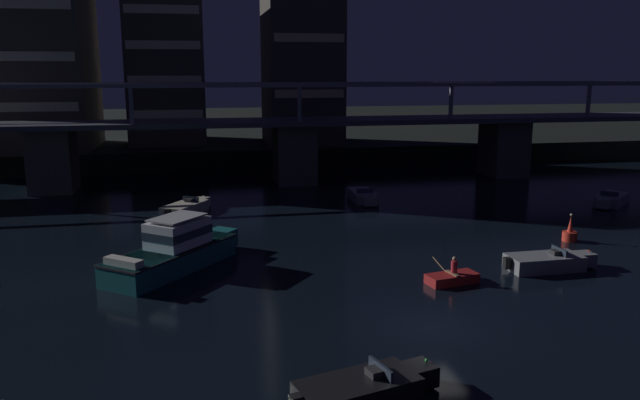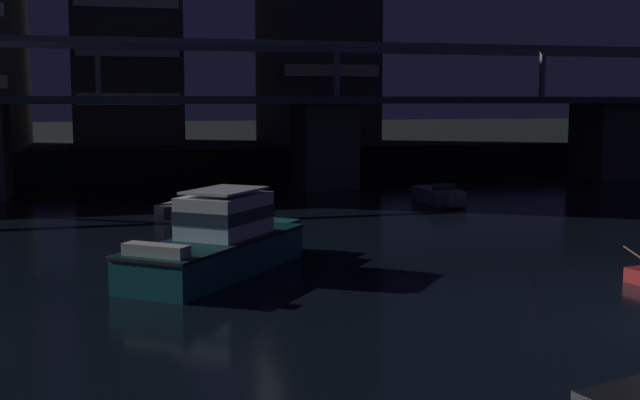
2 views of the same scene
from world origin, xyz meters
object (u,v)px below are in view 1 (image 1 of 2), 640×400
river_bridge (294,140)px  speedboat_near_right (363,196)px  speedboat_mid_left (364,390)px  speedboat_far_center (186,208)px  tower_west_low (28,33)px  dinghy_with_paddler (452,278)px  tower_central (301,12)px  speedboat_far_left (611,199)px  tower_west_tall (166,62)px  speedboat_mid_center (548,262)px  cabin_cruiser_near_left (175,249)px  channel_buoy (570,234)px

river_bridge → speedboat_near_right: (4.08, -9.61, -3.67)m
speedboat_mid_left → speedboat_far_center: size_ratio=1.08×
tower_west_low → speedboat_far_center: (15.73, -25.67, -13.94)m
dinghy_with_paddler → tower_central: bearing=89.9°
river_bridge → dinghy_with_paddler: (3.05, -29.90, -3.81)m
speedboat_far_left → tower_west_tall: bearing=136.9°
speedboat_mid_left → speedboat_far_left: bearing=42.6°
speedboat_near_right → speedboat_far_left: 19.63m
speedboat_mid_center → speedboat_far_center: size_ratio=1.08×
cabin_cruiser_near_left → speedboat_mid_center: 19.91m
cabin_cruiser_near_left → speedboat_far_left: 34.89m
cabin_cruiser_near_left → speedboat_near_right: 20.99m
tower_west_low → dinghy_with_paddler: 54.64m
tower_west_low → tower_central: tower_central is taller
tower_central → speedboat_far_left: 38.63m
dinghy_with_paddler → speedboat_mid_left: bearing=-126.2°
tower_west_tall → speedboat_far_center: (2.00, -29.22, -11.05)m
speedboat_mid_center → speedboat_far_left: size_ratio=1.13×
speedboat_near_right → tower_west_tall: bearing=120.3°
speedboat_mid_center → speedboat_far_center: 25.84m
speedboat_near_right → speedboat_mid_center: bearing=-75.8°
speedboat_mid_center → channel_buoy: (4.47, 4.86, 0.06)m
speedboat_far_center → dinghy_with_paddler: 22.71m
cabin_cruiser_near_left → speedboat_far_center: 13.37m
speedboat_mid_left → speedboat_far_left: 37.10m
tower_west_low → speedboat_mid_left: bearing=-68.5°
tower_west_low → speedboat_far_left: (48.74, -29.25, -13.94)m
speedboat_near_right → speedboat_mid_center: (4.86, -19.27, 0.00)m
speedboat_mid_left → speedboat_far_center: (-5.69, 28.68, 0.00)m
cabin_cruiser_near_left → dinghy_with_paddler: size_ratio=3.04×
tower_west_low → channel_buoy: tower_west_low is taller
tower_west_low → speedboat_mid_left: (21.42, -54.35, -13.94)m
channel_buoy → dinghy_with_paddler: bearing=-150.4°
cabin_cruiser_near_left → speedboat_mid_center: bearing=-12.2°
tower_west_tall → speedboat_far_center: size_ratio=3.92×
tower_west_tall → dinghy_with_paddler: tower_west_tall is taller
river_bridge → channel_buoy: bearing=-60.8°
speedboat_near_right → speedboat_far_center: (-14.10, -1.72, 0.00)m
dinghy_with_paddler → channel_buoy: bearing=29.6°
river_bridge → speedboat_far_center: river_bridge is taller
tower_central → dinghy_with_paddler: bearing=-90.1°
river_bridge → tower_west_low: size_ratio=3.73×
tower_central → channel_buoy: bearing=-74.8°
speedboat_mid_left → speedboat_far_center: same height
tower_central → tower_west_low: bearing=179.0°
river_bridge → dinghy_with_paddler: river_bridge is taller
speedboat_mid_left → speedboat_far_left: (27.32, 25.10, 0.00)m
tower_west_tall → river_bridge: bearing=-56.1°
tower_west_tall → speedboat_far_left: (35.00, -32.80, -11.05)m
tower_central → dinghy_with_paddler: (-0.08, -43.73, -16.65)m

